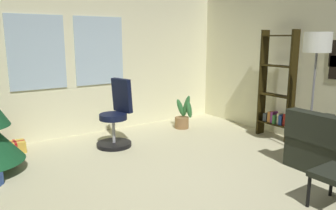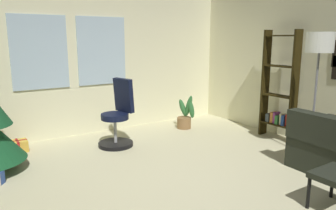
# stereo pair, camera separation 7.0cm
# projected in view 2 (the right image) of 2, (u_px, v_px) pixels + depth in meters

# --- Properties ---
(ground_plane) EXTENTS (5.36, 6.17, 0.10)m
(ground_plane) POSITION_uv_depth(u_px,v_px,m) (203.00, 201.00, 3.61)
(ground_plane) COLOR beige
(wall_back_with_windows) EXTENTS (5.36, 0.12, 2.71)m
(wall_back_with_windows) POSITION_uv_depth(u_px,v_px,m) (93.00, 58.00, 5.87)
(wall_back_with_windows) COLOR #ECE8BE
(wall_back_with_windows) RESTS_ON ground_plane
(gift_box_red) EXTENTS (0.38, 0.37, 0.20)m
(gift_box_red) POSITION_uv_depth(u_px,v_px,m) (6.00, 152.00, 4.75)
(gift_box_red) COLOR red
(gift_box_red) RESTS_ON ground_plane
(gift_box_gold) EXTENTS (0.29, 0.25, 0.18)m
(gift_box_gold) POSITION_uv_depth(u_px,v_px,m) (18.00, 146.00, 5.03)
(gift_box_gold) COLOR gold
(gift_box_gold) RESTS_ON ground_plane
(office_chair) EXTENTS (0.57, 0.56, 1.09)m
(office_chair) POSITION_uv_depth(u_px,v_px,m) (118.00, 120.00, 5.27)
(office_chair) COLOR black
(office_chair) RESTS_ON ground_plane
(bookshelf) EXTENTS (0.18, 0.64, 1.86)m
(bookshelf) POSITION_uv_depth(u_px,v_px,m) (279.00, 92.00, 5.57)
(bookshelf) COLOR black
(bookshelf) RESTS_ON ground_plane
(floor_lamp) EXTENTS (0.37, 0.37, 1.80)m
(floor_lamp) POSITION_uv_depth(u_px,v_px,m) (319.00, 51.00, 4.50)
(floor_lamp) COLOR slate
(floor_lamp) RESTS_ON ground_plane
(potted_plant) EXTENTS (0.31, 0.39, 0.66)m
(potted_plant) POSITION_uv_depth(u_px,v_px,m) (185.00, 116.00, 6.32)
(potted_plant) COLOR olive
(potted_plant) RESTS_ON ground_plane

